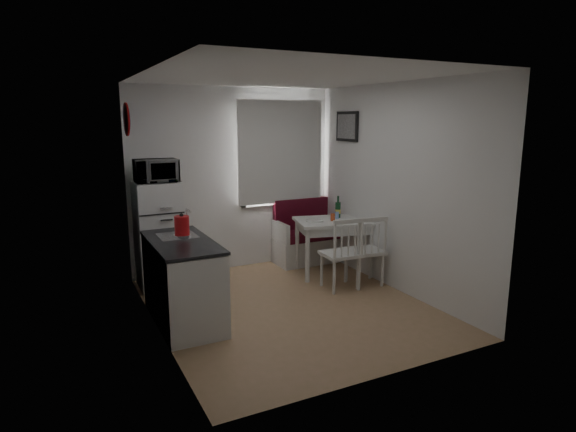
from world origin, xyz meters
The scene contains 22 objects.
floor centered at (0.00, 0.00, 0.00)m, with size 3.00×3.50×0.02m, color #A68358.
ceiling centered at (0.00, 0.00, 2.60)m, with size 3.00×3.50×0.02m, color white.
wall_back centered at (0.00, 1.75, 1.30)m, with size 3.00×0.02×2.60m, color white.
wall_front centered at (0.00, -1.75, 1.30)m, with size 3.00×0.02×2.60m, color white.
wall_left centered at (-1.50, 0.00, 1.30)m, with size 0.02×3.50×2.60m, color white.
wall_right centered at (1.50, 0.00, 1.30)m, with size 0.02×3.50×2.60m, color white.
window centered at (0.70, 1.72, 1.62)m, with size 1.22×0.06×1.47m, color silver.
curtain centered at (0.70, 1.65, 1.68)m, with size 1.35×0.02×1.50m, color white.
kitchen_counter centered at (-1.20, 0.16, 0.46)m, with size 0.62×1.32×1.16m.
wall_sign centered at (-1.47, 1.45, 2.15)m, with size 0.40×0.40×0.03m, color #1A399C.
picture_frame centered at (1.48, 1.10, 2.05)m, with size 0.04×0.52×0.42m, color black.
bench centered at (1.23, 1.51, 0.32)m, with size 1.34×0.52×0.96m.
dining_table centered at (1.12, 0.84, 0.69)m, with size 1.18×0.96×0.77m.
chair_left centered at (0.87, 0.17, 0.59)m, with size 0.47×0.45×0.51m.
chair_right centered at (1.25, 0.17, 0.58)m, with size 0.49×0.48×0.50m.
fridge centered at (-1.18, 1.40, 0.69)m, with size 0.55×0.55×1.38m, color white.
microwave centered at (-1.18, 1.35, 1.52)m, with size 0.52×0.35×0.29m, color white.
kettle centered at (-1.15, 0.29, 1.03)m, with size 0.19×0.19×0.25m, color red.
wine_bottle centered at (1.25, 0.94, 0.93)m, with size 0.08×0.08×0.31m, color #154423, non-canonical shape.
drinking_glass_orange centered at (1.07, 0.79, 0.83)m, with size 0.06×0.06×0.10m, color #C44920.
drinking_glass_blue centered at (1.20, 0.89, 0.82)m, with size 0.06×0.06×0.10m, color #82A6DD.
plate centered at (0.82, 0.86, 0.78)m, with size 0.24×0.24×0.02m, color white.
Camera 1 is at (-2.40, -4.73, 2.16)m, focal length 30.00 mm.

